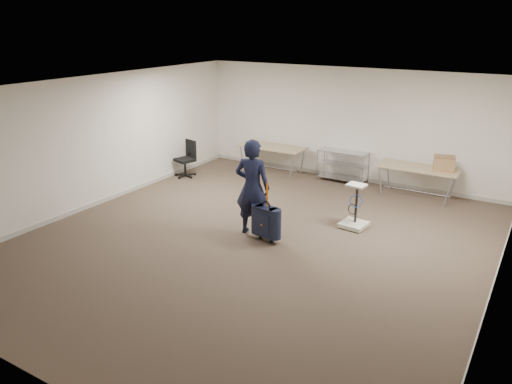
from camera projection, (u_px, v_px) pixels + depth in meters
The scene contains 10 objects.
ground at pixel (256, 241), 9.25m from camera, with size 9.00×9.00×0.00m, color #433529.
room_shell at pixel (291, 215), 10.35m from camera, with size 8.00×9.00×9.00m.
folding_table_left at pixel (272, 148), 13.15m from camera, with size 1.80×0.75×0.73m.
folding_table_right at pixel (418, 169), 11.29m from camera, with size 1.80×0.75×0.73m.
wire_shelf at pixel (343, 165), 12.50m from camera, with size 1.22×0.47×0.80m.
person at pixel (252, 187), 9.29m from camera, with size 0.67×0.44×1.85m, color black.
suitcase at pixel (266, 222), 9.13m from camera, with size 0.44×0.30×1.12m.
office_chair at pixel (186, 166), 12.97m from camera, with size 0.57×0.57×0.94m.
equipment_cart at pixel (354, 216), 9.78m from camera, with size 0.54×0.54×0.89m.
cardboard_box at pixel (444, 163), 10.94m from camera, with size 0.44×0.33×0.33m, color #936644.
Camera 1 is at (4.37, -7.22, 3.89)m, focal length 35.00 mm.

